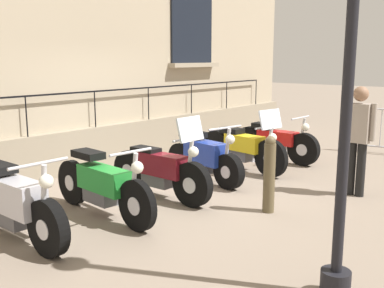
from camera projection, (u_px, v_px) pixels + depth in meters
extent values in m
plane|color=gray|center=(177.00, 188.00, 7.77)|extent=(60.00, 60.00, 0.00)
cube|color=gray|center=(95.00, 148.00, 9.09)|extent=(0.20, 13.93, 0.83)
cube|color=black|center=(192.00, 8.00, 10.88)|extent=(0.06, 1.47, 2.58)
cube|color=gray|center=(194.00, 65.00, 11.08)|extent=(0.24, 1.67, 0.10)
cube|color=black|center=(94.00, 91.00, 8.85)|extent=(0.03, 11.71, 0.03)
cylinder|color=black|center=(27.00, 117.00, 7.82)|extent=(0.02, 0.02, 0.70)
cylinder|color=black|center=(95.00, 109.00, 8.92)|extent=(0.02, 0.02, 0.70)
cylinder|color=black|center=(148.00, 104.00, 10.01)|extent=(0.02, 0.02, 0.70)
cylinder|color=black|center=(191.00, 99.00, 11.11)|extent=(0.02, 0.02, 0.70)
cylinder|color=black|center=(227.00, 95.00, 12.21)|extent=(0.02, 0.02, 0.70)
cylinder|color=black|center=(256.00, 92.00, 13.31)|extent=(0.02, 0.02, 0.70)
cylinder|color=black|center=(48.00, 228.00, 5.03)|extent=(0.66, 0.14, 0.66)
cylinder|color=silver|center=(48.00, 228.00, 5.03)|extent=(0.23, 0.16, 0.23)
cube|color=#B2B2BC|center=(14.00, 195.00, 5.42)|extent=(0.97, 0.33, 0.40)
cube|color=#4C4C51|center=(12.00, 215.00, 5.54)|extent=(0.58, 0.26, 0.23)
cylinder|color=silver|center=(44.00, 196.00, 5.00)|extent=(0.16, 0.06, 0.73)
cylinder|color=silver|center=(39.00, 164.00, 4.96)|extent=(0.04, 0.72, 0.04)
sphere|color=white|center=(46.00, 181.00, 4.92)|extent=(0.16, 0.16, 0.16)
cylinder|color=silver|center=(18.00, 217.00, 5.82)|extent=(0.87, 0.08, 0.08)
cylinder|color=black|center=(137.00, 205.00, 5.78)|extent=(0.68, 0.15, 0.67)
cylinder|color=silver|center=(137.00, 205.00, 5.78)|extent=(0.24, 0.14, 0.24)
cylinder|color=black|center=(73.00, 182.00, 6.85)|extent=(0.68, 0.15, 0.67)
cylinder|color=silver|center=(73.00, 182.00, 6.85)|extent=(0.24, 0.14, 0.24)
cube|color=#1E842D|center=(104.00, 179.00, 6.24)|extent=(0.91, 0.36, 0.33)
cube|color=#4C4C51|center=(100.00, 194.00, 6.36)|extent=(0.55, 0.28, 0.24)
cube|color=black|center=(88.00, 154.00, 6.44)|extent=(0.52, 0.30, 0.10)
cylinder|color=silver|center=(134.00, 179.00, 5.75)|extent=(0.16, 0.07, 0.69)
cylinder|color=silver|center=(131.00, 152.00, 5.73)|extent=(0.09, 0.65, 0.04)
sphere|color=white|center=(137.00, 168.00, 5.68)|extent=(0.16, 0.16, 0.16)
cylinder|color=silver|center=(103.00, 197.00, 6.61)|extent=(0.81, 0.14, 0.08)
cylinder|color=black|center=(192.00, 185.00, 6.72)|extent=(0.68, 0.14, 0.68)
cylinder|color=silver|center=(192.00, 185.00, 6.72)|extent=(0.24, 0.16, 0.24)
cylinder|color=black|center=(130.00, 170.00, 7.57)|extent=(0.68, 0.14, 0.68)
cylinder|color=silver|center=(130.00, 170.00, 7.57)|extent=(0.24, 0.16, 0.24)
cube|color=maroon|center=(162.00, 165.00, 7.07)|extent=(0.85, 0.28, 0.34)
cube|color=#4C4C51|center=(157.00, 179.00, 7.18)|extent=(0.51, 0.23, 0.24)
cube|color=black|center=(146.00, 150.00, 7.26)|extent=(0.48, 0.25, 0.10)
cylinder|color=silver|center=(190.00, 162.00, 6.69)|extent=(0.16, 0.06, 0.69)
cylinder|color=silver|center=(187.00, 139.00, 6.66)|extent=(0.04, 0.61, 0.04)
sphere|color=white|center=(193.00, 152.00, 6.62)|extent=(0.16, 0.16, 0.16)
cylinder|color=silver|center=(157.00, 182.00, 7.42)|extent=(0.77, 0.09, 0.08)
cube|color=silver|center=(190.00, 129.00, 6.59)|extent=(0.13, 0.50, 0.36)
cylinder|color=black|center=(229.00, 172.00, 7.64)|extent=(0.62, 0.25, 0.61)
cylinder|color=silver|center=(229.00, 172.00, 7.64)|extent=(0.24, 0.20, 0.21)
cylinder|color=black|center=(181.00, 159.00, 8.59)|extent=(0.62, 0.25, 0.61)
cylinder|color=silver|center=(181.00, 159.00, 8.59)|extent=(0.24, 0.20, 0.21)
cube|color=#1E389E|center=(205.00, 152.00, 8.03)|extent=(0.87, 0.47, 0.39)
cube|color=#4C4C51|center=(202.00, 166.00, 8.15)|extent=(0.53, 0.35, 0.21)
cube|color=black|center=(193.00, 134.00, 8.23)|extent=(0.50, 0.38, 0.10)
cylinder|color=silver|center=(227.00, 150.00, 7.61)|extent=(0.17, 0.09, 0.74)
cylinder|color=silver|center=(225.00, 128.00, 7.58)|extent=(0.16, 0.74, 0.04)
sphere|color=white|center=(230.00, 139.00, 7.52)|extent=(0.16, 0.16, 0.16)
cylinder|color=silver|center=(204.00, 169.00, 8.41)|extent=(0.74, 0.20, 0.08)
cylinder|color=black|center=(271.00, 158.00, 8.39)|extent=(0.72, 0.20, 0.71)
cylinder|color=silver|center=(271.00, 158.00, 8.39)|extent=(0.26, 0.16, 0.25)
cylinder|color=black|center=(216.00, 147.00, 9.44)|extent=(0.72, 0.20, 0.71)
cylinder|color=silver|center=(216.00, 147.00, 9.44)|extent=(0.26, 0.16, 0.25)
cube|color=gold|center=(244.00, 143.00, 8.84)|extent=(0.84, 0.42, 0.31)
cube|color=#4C4C51|center=(240.00, 154.00, 8.96)|extent=(0.51, 0.31, 0.25)
cube|color=black|center=(232.00, 130.00, 9.05)|extent=(0.48, 0.34, 0.10)
cylinder|color=silver|center=(269.00, 143.00, 8.38)|extent=(0.17, 0.08, 0.58)
cylinder|color=silver|center=(268.00, 127.00, 8.36)|extent=(0.13, 0.68, 0.04)
sphere|color=white|center=(272.00, 137.00, 8.31)|extent=(0.16, 0.16, 0.16)
cylinder|color=silver|center=(240.00, 157.00, 9.21)|extent=(0.73, 0.18, 0.08)
cube|color=silver|center=(270.00, 119.00, 8.29)|extent=(0.20, 0.57, 0.36)
cylinder|color=black|center=(303.00, 149.00, 9.30)|extent=(0.68, 0.16, 0.68)
cylinder|color=silver|center=(303.00, 149.00, 9.30)|extent=(0.24, 0.18, 0.24)
cylinder|color=black|center=(249.00, 142.00, 10.16)|extent=(0.68, 0.16, 0.68)
cylinder|color=silver|center=(249.00, 142.00, 10.16)|extent=(0.24, 0.18, 0.24)
cube|color=red|center=(278.00, 137.00, 9.66)|extent=(0.85, 0.34, 0.28)
cube|color=#4C4C51|center=(273.00, 147.00, 9.77)|extent=(0.51, 0.27, 0.24)
cube|color=black|center=(264.00, 125.00, 9.84)|extent=(0.48, 0.30, 0.10)
cylinder|color=silver|center=(302.00, 134.00, 9.27)|extent=(0.16, 0.06, 0.65)
cylinder|color=silver|center=(300.00, 118.00, 9.24)|extent=(0.05, 0.72, 0.04)
sphere|color=white|center=(305.00, 127.00, 9.20)|extent=(0.16, 0.16, 0.16)
cylinder|color=silver|center=(271.00, 150.00, 10.03)|extent=(0.76, 0.09, 0.08)
cylinder|color=black|center=(335.00, 283.00, 4.24)|extent=(0.28, 0.28, 0.24)
cylinder|color=black|center=(347.00, 103.00, 3.93)|extent=(0.10, 0.10, 3.60)
cylinder|color=#B7B7BF|center=(358.00, 129.00, 10.73)|extent=(0.05, 0.05, 1.05)
cylinder|color=#B7B7BF|center=(381.00, 127.00, 10.48)|extent=(0.02, 0.02, 0.87)
cylinder|color=brown|center=(269.00, 178.00, 6.47)|extent=(0.17, 0.17, 1.00)
sphere|color=brown|center=(270.00, 141.00, 6.37)|extent=(0.15, 0.15, 0.15)
cylinder|color=black|center=(361.00, 170.00, 7.22)|extent=(0.14, 0.14, 0.87)
cylinder|color=black|center=(351.00, 168.00, 7.33)|extent=(0.14, 0.14, 0.87)
cube|color=gray|center=(359.00, 123.00, 7.13)|extent=(0.37, 0.23, 0.62)
sphere|color=#8C664C|center=(361.00, 94.00, 7.05)|extent=(0.24, 0.24, 0.24)
cylinder|color=gray|center=(373.00, 122.00, 6.98)|extent=(0.09, 0.09, 0.58)
cylinder|color=gray|center=(346.00, 120.00, 7.27)|extent=(0.09, 0.09, 0.58)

